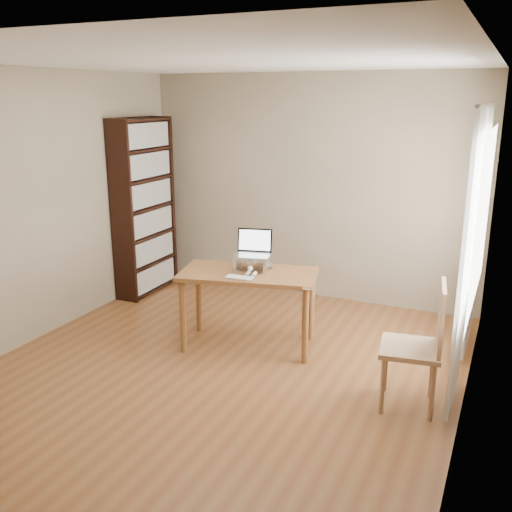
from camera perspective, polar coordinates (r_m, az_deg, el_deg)
The scene contains 10 objects.
room at distance 4.68m, azimuth -3.52°, elevation 2.87°, with size 4.04×4.54×2.64m.
bookshelf at distance 6.98m, azimuth -11.11°, elevation 4.81°, with size 0.30×0.90×2.10m.
curtains at distance 4.96m, azimuth 20.78°, elevation 1.03°, with size 0.03×1.90×2.25m.
desk at distance 5.37m, azimuth -0.76°, elevation -2.74°, with size 1.38×0.91×0.75m.
laptop_stand at distance 5.38m, azimuth -0.41°, elevation -0.54°, with size 0.32×0.25×0.13m.
laptop at distance 5.40m, azimuth -0.14°, elevation 0.73°, with size 0.38×0.35×0.24m.
keyboard at distance 5.14m, azimuth -1.65°, elevation -2.20°, with size 0.27×0.13×0.02m.
coaster at distance 4.89m, azimuth 5.12°, elevation -3.29°, with size 0.09×0.09×0.01m, color brown.
cat at distance 5.40m, azimuth 0.12°, elevation -0.65°, with size 0.25×0.49×0.16m.
chair at distance 4.53m, azimuth 16.24°, elevation -8.26°, with size 0.51×0.51×1.01m.
Camera 1 is at (2.19, -4.01, 2.35)m, focal length 40.00 mm.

